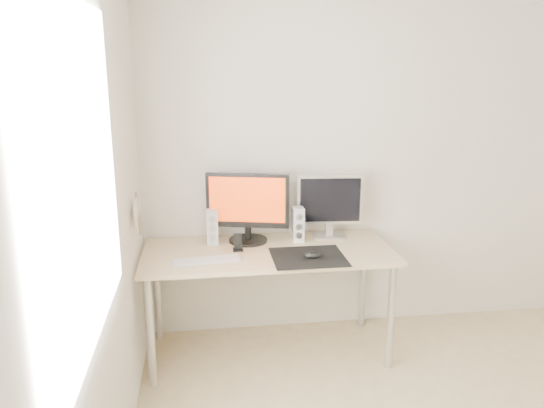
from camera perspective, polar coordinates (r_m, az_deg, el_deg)
wall_back at (r=3.86m, az=12.69°, el=4.96°), size 3.50×0.00×3.50m
wall_left at (r=1.96m, az=-19.41°, el=-4.76°), size 0.00×3.50×3.50m
window_pane at (r=1.90m, az=-19.69°, el=2.40°), size 0.00×1.30×1.30m
mousepad at (r=3.30m, az=3.92°, el=-5.70°), size 0.45×0.40×0.00m
mouse at (r=3.26m, az=4.38°, el=-5.51°), size 0.11×0.06×0.04m
desk at (r=3.45m, az=-0.43°, el=-6.15°), size 1.60×0.70×0.73m
main_monitor at (r=3.50m, az=-2.63°, el=-0.13°), size 0.55×0.31×0.47m
second_monitor at (r=3.63m, az=6.23°, el=0.12°), size 0.45×0.18×0.43m
speaker_left at (r=3.52m, az=-6.45°, el=-2.44°), size 0.07×0.09×0.23m
speaker_right at (r=3.55m, az=2.81°, el=-2.23°), size 0.07×0.09×0.23m
keyboard at (r=3.24m, az=-7.05°, el=-6.04°), size 0.43×0.17×0.02m
phone_dock at (r=3.40m, az=-3.69°, el=-4.48°), size 0.06×0.05×0.11m
pennant at (r=3.18m, az=-14.31°, el=-0.88°), size 0.01×0.23×0.29m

